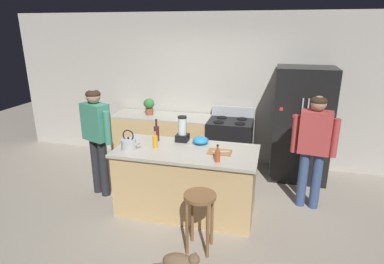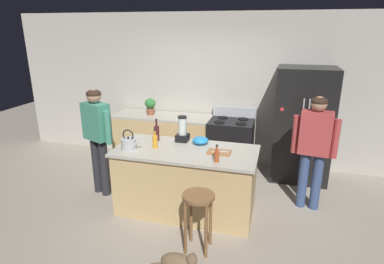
{
  "view_description": "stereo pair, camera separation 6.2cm",
  "coord_description": "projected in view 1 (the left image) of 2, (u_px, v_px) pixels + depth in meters",
  "views": [
    {
      "loc": [
        1.07,
        -3.8,
        2.44
      ],
      "look_at": [
        0.0,
        0.3,
        1.05
      ],
      "focal_mm": 30.09,
      "sensor_mm": 36.0,
      "label": 1
    },
    {
      "loc": [
        1.13,
        -3.79,
        2.44
      ],
      "look_at": [
        0.0,
        0.3,
        1.05
      ],
      "focal_mm": 30.09,
      "sensor_mm": 36.0,
      "label": 2
    }
  ],
  "objects": [
    {
      "name": "bottle_soda",
      "position": [
        155.0,
        141.0,
        4.27
      ],
      "size": [
        0.07,
        0.07,
        0.26
      ],
      "color": "orange",
      "rests_on": "kitchen_island"
    },
    {
      "name": "chef_knife",
      "position": [
        221.0,
        151.0,
        4.12
      ],
      "size": [
        0.22,
        0.08,
        0.01
      ],
      "primitive_type": "cube",
      "rotation": [
        0.0,
        0.0,
        0.22
      ],
      "color": "#B7BABF",
      "rests_on": "cutting_board"
    },
    {
      "name": "person_by_island_left",
      "position": [
        97.0,
        133.0,
        4.67
      ],
      "size": [
        0.58,
        0.35,
        1.61
      ],
      "color": "#26262B",
      "rests_on": "ground_plane"
    },
    {
      "name": "ground_plane",
      "position": [
        187.0,
        210.0,
        4.51
      ],
      "size": [
        14.0,
        14.0,
        0.0
      ],
      "primitive_type": "plane",
      "color": "#9E9384"
    },
    {
      "name": "bottle_cooking_sauce",
      "position": [
        217.0,
        156.0,
        3.83
      ],
      "size": [
        0.06,
        0.06,
        0.22
      ],
      "color": "#B24C26",
      "rests_on": "kitchen_island"
    },
    {
      "name": "kitchen_island",
      "position": [
        186.0,
        180.0,
        4.37
      ],
      "size": [
        1.88,
        0.88,
        0.9
      ],
      "color": "tan",
      "rests_on": "ground_plane"
    },
    {
      "name": "cat",
      "position": [
        181.0,
        262.0,
        3.35
      ],
      "size": [
        0.52,
        0.18,
        0.26
      ],
      "color": "brown",
      "rests_on": "ground_plane"
    },
    {
      "name": "bottle_wine",
      "position": [
        157.0,
        133.0,
        4.53
      ],
      "size": [
        0.08,
        0.08,
        0.32
      ],
      "color": "#471923",
      "rests_on": "kitchen_island"
    },
    {
      "name": "tea_kettle",
      "position": [
        129.0,
        143.0,
        4.23
      ],
      "size": [
        0.28,
        0.2,
        0.27
      ],
      "color": "#B7BABF",
      "rests_on": "kitchen_island"
    },
    {
      "name": "bottle_vinegar",
      "position": [
        156.0,
        132.0,
        4.66
      ],
      "size": [
        0.06,
        0.06,
        0.24
      ],
      "color": "olive",
      "rests_on": "kitchen_island"
    },
    {
      "name": "person_by_sink_right",
      "position": [
        314.0,
        142.0,
        4.31
      ],
      "size": [
        0.6,
        0.27,
        1.6
      ],
      "color": "#384C7A",
      "rests_on": "ground_plane"
    },
    {
      "name": "refrigerator",
      "position": [
        301.0,
        124.0,
        5.24
      ],
      "size": [
        0.9,
        0.73,
        1.86
      ],
      "color": "black",
      "rests_on": "ground_plane"
    },
    {
      "name": "bar_stool",
      "position": [
        200.0,
        207.0,
        3.55
      ],
      "size": [
        0.36,
        0.36,
        0.7
      ],
      "color": "brown",
      "rests_on": "ground_plane"
    },
    {
      "name": "blender_appliance",
      "position": [
        182.0,
        131.0,
        4.5
      ],
      "size": [
        0.17,
        0.17,
        0.36
      ],
      "color": "black",
      "rests_on": "kitchen_island"
    },
    {
      "name": "back_wall",
      "position": [
        215.0,
        90.0,
        5.89
      ],
      "size": [
        8.0,
        0.1,
        2.7
      ],
      "primitive_type": "cube",
      "color": "#BCB7AD",
      "rests_on": "ground_plane"
    },
    {
      "name": "cutting_board",
      "position": [
        220.0,
        152.0,
        4.12
      ],
      "size": [
        0.3,
        0.2,
        0.02
      ],
      "primitive_type": "cube",
      "color": "#9E6B3D",
      "rests_on": "kitchen_island"
    },
    {
      "name": "back_counter_run",
      "position": [
        167.0,
        139.0,
        5.99
      ],
      "size": [
        2.0,
        0.64,
        0.9
      ],
      "color": "tan",
      "rests_on": "ground_plane"
    },
    {
      "name": "stove_range",
      "position": [
        230.0,
        145.0,
        5.68
      ],
      "size": [
        0.76,
        0.65,
        1.08
      ],
      "color": "black",
      "rests_on": "ground_plane"
    },
    {
      "name": "mixing_bowl",
      "position": [
        201.0,
        140.0,
        4.43
      ],
      "size": [
        0.22,
        0.22,
        0.1
      ],
      "primitive_type": "ellipsoid",
      "color": "#268CD8",
      "rests_on": "kitchen_island"
    },
    {
      "name": "potted_plant",
      "position": [
        149.0,
        105.0,
        5.88
      ],
      "size": [
        0.2,
        0.2,
        0.3
      ],
      "color": "brown",
      "rests_on": "back_counter_run"
    }
  ]
}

